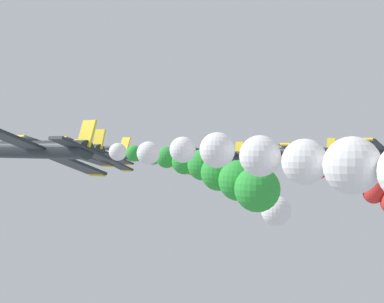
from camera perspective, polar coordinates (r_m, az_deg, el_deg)
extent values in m
cylinder|color=#23282D|center=(72.35, -8.90, -0.05)|extent=(1.39, 9.00, 1.39)
cone|color=yellow|center=(76.26, -11.42, -0.03)|extent=(1.32, 1.20, 1.32)
cube|color=#23282D|center=(72.03, -8.70, -0.13)|extent=(8.80, 1.90, 3.02)
cylinder|color=yellow|center=(69.21, -11.42, 1.03)|extent=(0.45, 1.40, 0.45)
cylinder|color=yellow|center=(75.02, -6.20, -1.19)|extent=(0.45, 1.40, 0.45)
cube|color=#23282D|center=(69.41, -6.71, -0.03)|extent=(3.67, 1.20, 1.35)
cube|color=yellow|center=(69.53, -6.48, 0.69)|extent=(0.63, 1.10, 1.56)
ellipsoid|color=black|center=(73.81, -9.73, 0.32)|extent=(0.98, 2.20, 0.91)
sphere|color=white|center=(67.15, -4.96, -0.17)|extent=(1.01, 1.01, 1.01)
sphere|color=white|center=(65.75, -3.65, -0.18)|extent=(1.23, 1.23, 1.23)
sphere|color=white|center=(64.20, -2.44, -0.62)|extent=(1.44, 1.44, 1.44)
sphere|color=white|center=(62.92, -0.97, -0.83)|extent=(1.63, 1.63, 1.63)
sphere|color=white|center=(61.38, 0.30, -1.40)|extent=(1.64, 1.64, 1.64)
sphere|color=white|center=(60.09, 1.81, -1.98)|extent=(1.94, 1.94, 1.94)
sphere|color=white|center=(58.73, 3.29, -2.75)|extent=(2.02, 2.02, 2.02)
sphere|color=white|center=(57.66, 5.01, -3.60)|extent=(2.44, 2.44, 2.44)
sphere|color=white|center=(56.26, 6.52, -4.47)|extent=(2.53, 2.53, 2.53)
sphere|color=white|center=(55.12, 8.23, -5.77)|extent=(2.82, 2.82, 2.82)
cylinder|color=#23282D|center=(60.54, -9.50, -0.24)|extent=(1.42, 9.00, 1.42)
cone|color=yellow|center=(64.50, -12.46, -0.20)|extent=(1.35, 1.20, 1.35)
cube|color=#23282D|center=(60.22, -9.28, -0.33)|extent=(8.65, 1.90, 3.46)
cylinder|color=yellow|center=(57.50, -12.52, 1.28)|extent=(0.47, 1.40, 0.47)
cylinder|color=yellow|center=(63.15, -6.33, -1.79)|extent=(0.47, 1.40, 0.47)
cube|color=#23282D|center=(57.58, -6.89, -0.22)|extent=(3.61, 1.20, 1.53)
cube|color=yellow|center=(57.73, -6.59, 0.63)|extent=(0.70, 1.10, 1.54)
ellipsoid|color=black|center=(62.03, -10.46, 0.20)|extent=(1.00, 2.20, 0.94)
sphere|color=orange|center=(55.70, -4.97, -0.30)|extent=(0.90, 0.90, 0.90)
sphere|color=orange|center=(54.41, -3.85, -0.44)|extent=(1.21, 1.21, 1.21)
sphere|color=orange|center=(53.26, -2.56, -0.50)|extent=(1.28, 1.28, 1.28)
sphere|color=orange|center=(52.05, -1.30, -1.02)|extent=(1.53, 1.53, 1.53)
sphere|color=orange|center=(50.87, 0.01, -1.32)|extent=(1.81, 1.81, 1.81)
sphere|color=orange|center=(49.79, 1.46, -1.66)|extent=(1.98, 1.98, 1.98)
sphere|color=orange|center=(48.82, 3.03, -2.26)|extent=(2.17, 2.17, 2.17)
cylinder|color=#23282D|center=(73.69, 1.92, -0.40)|extent=(1.31, 9.00, 1.31)
cone|color=yellow|center=(76.93, -1.08, -0.37)|extent=(1.24, 1.20, 1.24)
cube|color=#23282D|center=(73.43, 2.15, -0.48)|extent=(9.03, 1.90, 2.14)
cylinder|color=yellow|center=(69.92, -0.10, 0.28)|extent=(0.43, 1.40, 0.43)
cylinder|color=yellow|center=(77.05, 4.20, -1.17)|extent=(0.43, 1.40, 0.43)
cube|color=#23282D|center=(71.31, 4.46, -0.39)|extent=(3.75, 1.20, 0.99)
cube|color=yellow|center=(71.40, 4.62, 0.33)|extent=(0.48, 1.10, 1.59)
ellipsoid|color=black|center=(74.89, 0.88, -0.02)|extent=(0.93, 2.20, 0.85)
sphere|color=red|center=(69.80, 6.50, -0.41)|extent=(0.90, 0.90, 0.90)
sphere|color=red|center=(68.80, 7.86, -0.56)|extent=(1.24, 1.24, 1.24)
sphere|color=red|center=(67.80, 9.23, -0.86)|extent=(1.29, 1.29, 1.29)
sphere|color=red|center=(67.20, 10.82, -1.35)|extent=(1.63, 1.63, 1.63)
sphere|color=red|center=(66.46, 12.34, -1.82)|extent=(1.85, 1.85, 1.85)
sphere|color=red|center=(65.81, 13.92, -2.28)|extent=(1.82, 1.82, 1.82)
sphere|color=red|center=(65.35, 15.57, -2.93)|extent=(2.07, 2.07, 2.07)
sphere|color=red|center=(65.22, 17.33, -3.87)|extent=(2.32, 2.32, 2.32)
cylinder|color=#23282D|center=(49.61, -12.41, 0.06)|extent=(1.34, 9.00, 1.34)
cone|color=yellow|center=(53.73, -15.74, 0.08)|extent=(1.27, 1.20, 1.27)
cube|color=#23282D|center=(49.28, -12.15, -0.06)|extent=(8.95, 1.90, 2.50)
cylinder|color=yellow|center=(46.68, -16.46, 1.34)|extent=(0.44, 1.40, 0.44)
cylinder|color=yellow|center=(52.16, -8.29, -1.30)|extent=(0.44, 1.40, 0.44)
cube|color=#23282D|center=(46.52, -9.38, 0.10)|extent=(3.72, 1.20, 1.13)
cube|color=yellow|center=(46.60, -9.09, 1.19)|extent=(0.54, 1.10, 1.58)
ellipsoid|color=black|center=(51.12, -13.53, 0.60)|extent=(0.95, 2.20, 0.88)
sphere|color=green|center=(44.41, -7.03, -0.16)|extent=(1.03, 1.03, 1.03)
sphere|color=green|center=(42.88, -5.68, -0.19)|extent=(1.19, 1.19, 1.19)
sphere|color=green|center=(41.66, -3.86, -0.42)|extent=(1.30, 1.30, 1.30)
sphere|color=green|center=(40.05, -2.49, -0.58)|extent=(1.48, 1.48, 1.48)
sphere|color=green|center=(38.67, -0.74, -1.00)|extent=(1.70, 1.70, 1.70)
sphere|color=green|center=(37.30, 1.10, -1.31)|extent=(2.04, 2.04, 2.04)
sphere|color=green|center=(35.63, 2.65, -2.08)|extent=(2.24, 2.24, 2.24)
sphere|color=green|center=(34.19, 4.59, -2.84)|extent=(2.41, 2.41, 2.41)
sphere|color=green|center=(32.53, 6.40, -3.68)|extent=(2.56, 2.56, 2.56)
cylinder|color=#23282D|center=(75.87, 10.58, -0.04)|extent=(1.32, 9.00, 1.32)
cone|color=yellow|center=(78.49, 7.33, -0.02)|extent=(1.25, 1.20, 1.25)
cube|color=#23282D|center=(75.65, 10.84, -0.11)|extent=(9.01, 1.90, 2.24)
cylinder|color=yellow|center=(71.76, 9.10, 0.69)|extent=(0.43, 1.40, 0.43)
cylinder|color=yellow|center=(79.62, 12.40, -0.84)|extent=(0.43, 1.40, 0.43)
cube|color=#23282D|center=(74.00, 13.29, -0.01)|extent=(3.74, 1.20, 1.03)
cube|color=yellow|center=(74.14, 13.43, 0.67)|extent=(0.50, 1.10, 1.59)
ellipsoid|color=black|center=(76.86, 9.45, 0.33)|extent=(0.94, 2.20, 0.86)
cylinder|color=#23282D|center=(36.51, -14.76, 0.18)|extent=(1.40, 9.00, 1.40)
cube|color=#23282D|center=(36.17, -14.44, 0.02)|extent=(8.76, 1.90, 3.15)
cylinder|color=yellow|center=(38.91, -9.22, -2.14)|extent=(0.46, 1.40, 0.46)
cube|color=#23282D|center=(33.35, -10.75, 0.24)|extent=(3.65, 1.20, 1.40)
cube|color=yellow|center=(33.47, -10.26, 1.73)|extent=(0.65, 1.10, 1.56)
ellipsoid|color=black|center=(38.09, -16.14, 0.89)|extent=(0.98, 2.20, 0.92)
sphere|color=white|center=(30.81, -7.27, -0.04)|extent=(0.93, 0.93, 0.93)
sphere|color=white|center=(29.27, -4.28, -0.15)|extent=(1.17, 1.17, 1.17)
sphere|color=white|center=(27.85, -0.92, 0.17)|extent=(1.26, 1.26, 1.26)
sphere|color=white|center=(26.35, 2.49, 0.15)|extent=(1.62, 1.62, 1.62)
sphere|color=white|center=(25.21, 6.66, -0.44)|extent=(1.80, 1.80, 1.80)
sphere|color=white|center=(24.02, 10.95, -0.99)|extent=(1.88, 1.88, 1.88)
sphere|color=white|center=(22.74, 15.39, -1.32)|extent=(2.21, 2.21, 2.21)
cylinder|color=#23282D|center=(81.37, 17.76, 0.10)|extent=(1.40, 9.00, 1.40)
cone|color=yellow|center=(83.42, 14.51, 0.12)|extent=(1.33, 1.20, 1.33)
cube|color=#23282D|center=(81.19, 18.01, 0.04)|extent=(8.74, 1.90, 3.23)
cylinder|color=yellow|center=(77.18, 16.81, 1.16)|extent=(0.46, 1.40, 0.46)
ellipsoid|color=black|center=(82.21, 16.64, 0.43)|extent=(0.99, 2.20, 0.93)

